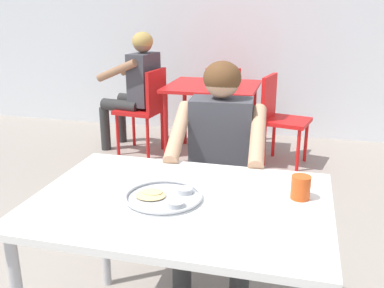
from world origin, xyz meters
The scene contains 10 objects.
table_foreground centered at (0.05, -0.05, 0.67)m, with size 1.17×0.84×0.74m.
thali_tray centered at (-0.01, -0.07, 0.75)m, with size 0.31×0.31×0.03m.
drinking_cup centered at (0.51, 0.08, 0.79)m, with size 0.08×0.08×0.10m.
chair_foreground centered at (0.06, 0.86, 0.49)m, with size 0.42×0.46×0.84m.
diner_foreground centered at (0.08, 0.63, 0.71)m, with size 0.52×0.57×1.19m.
table_background_red centered at (-0.35, 2.51, 0.63)m, with size 0.86×0.79×0.73m.
chair_red_left centered at (-1.01, 2.44, 0.50)m, with size 0.47×0.46×0.86m.
chair_red_right centered at (0.29, 2.50, 0.48)m, with size 0.48×0.46×0.84m.
chair_red_far centered at (-0.36, 3.09, 0.49)m, with size 0.46×0.48×0.82m.
patron_background centered at (-1.14, 2.53, 0.72)m, with size 0.60×0.56×1.21m.
Camera 1 is at (0.49, -1.57, 1.48)m, focal length 40.81 mm.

